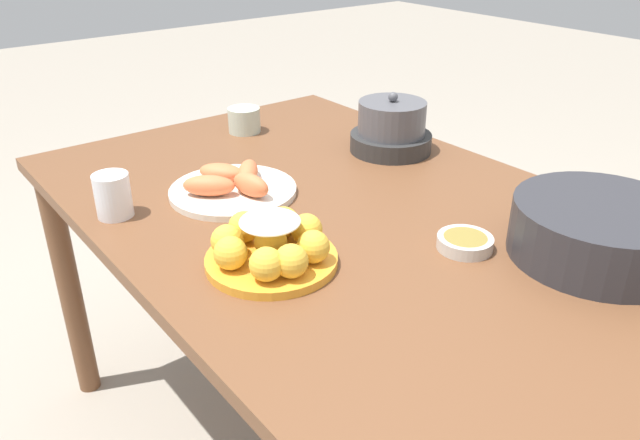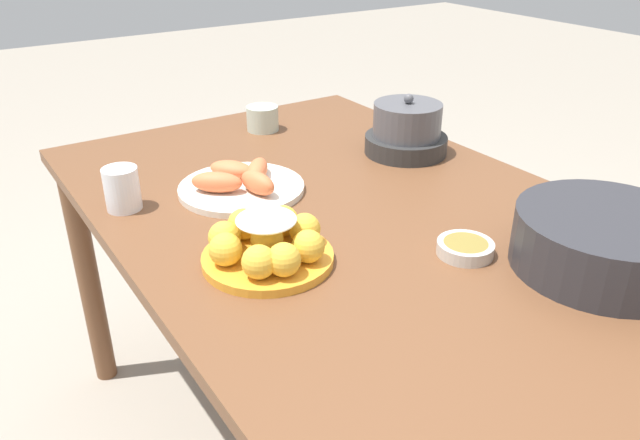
% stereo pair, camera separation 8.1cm
% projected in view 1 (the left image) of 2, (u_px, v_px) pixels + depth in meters
% --- Properties ---
extents(dining_table, '(1.54, 0.93, 0.72)m').
position_uv_depth(dining_table, '(361.00, 253.00, 1.29)').
color(dining_table, brown).
rests_on(dining_table, ground_plane).
extents(cake_plate, '(0.23, 0.23, 0.09)m').
position_uv_depth(cake_plate, '(271.00, 246.00, 1.07)').
color(cake_plate, gold).
rests_on(cake_plate, dining_table).
extents(serving_bowl, '(0.31, 0.31, 0.10)m').
position_uv_depth(serving_bowl, '(600.00, 230.00, 1.09)').
color(serving_bowl, '#2D2D33').
rests_on(serving_bowl, dining_table).
extents(sauce_bowl, '(0.10, 0.10, 0.02)m').
position_uv_depth(sauce_bowl, '(465.00, 242.00, 1.13)').
color(sauce_bowl, beige).
rests_on(sauce_bowl, dining_table).
extents(seafood_platter, '(0.27, 0.27, 0.06)m').
position_uv_depth(seafood_platter, '(232.00, 186.00, 1.34)').
color(seafood_platter, silver).
rests_on(seafood_platter, dining_table).
extents(cup_near, '(0.07, 0.07, 0.09)m').
position_uv_depth(cup_near, '(113.00, 195.00, 1.24)').
color(cup_near, white).
rests_on(cup_near, dining_table).
extents(cup_far, '(0.09, 0.09, 0.07)m').
position_uv_depth(cup_far, '(244.00, 120.00, 1.70)').
color(cup_far, beige).
rests_on(cup_far, dining_table).
extents(warming_pot, '(0.21, 0.21, 0.15)m').
position_uv_depth(warming_pot, '(391.00, 129.00, 1.56)').
color(warming_pot, '#2D2D2D').
rests_on(warming_pot, dining_table).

